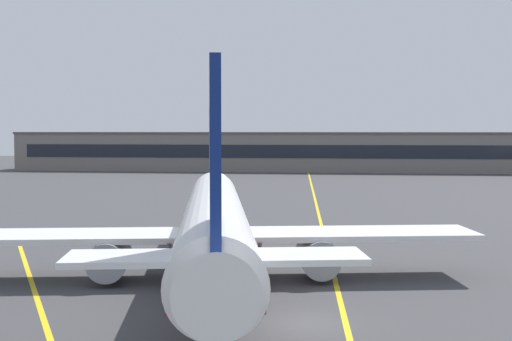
{
  "coord_description": "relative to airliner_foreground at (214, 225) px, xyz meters",
  "views": [
    {
      "loc": [
        1.68,
        -32.53,
        9.04
      ],
      "look_at": [
        -3.52,
        9.66,
        6.59
      ],
      "focal_mm": 49.41,
      "sensor_mm": 36.0,
      "label": 1
    }
  ],
  "objects": [
    {
      "name": "airliner_foreground",
      "position": [
        0.0,
        0.0,
        0.0
      ],
      "size": [
        32.34,
        41.29,
        11.65
      ],
      "color": "white",
      "rests_on": "ground"
    },
    {
      "name": "safety_cone_by_nose_gear",
      "position": [
        1.97,
        15.37,
        -3.11
      ],
      "size": [
        0.44,
        0.44,
        0.55
      ],
      "color": "orange",
      "rests_on": "ground"
    },
    {
      "name": "ground_plane",
      "position": [
        5.91,
        -8.72,
        -3.37
      ],
      "size": [
        400.0,
        400.0,
        0.0
      ],
      "primitive_type": "plane",
      "color": "#3D3D3F"
    },
    {
      "name": "taxiway_lead_in_stripe",
      "position": [
        -8.09,
        -6.72,
        -3.37
      ],
      "size": [
        28.69,
        52.98,
        0.01
      ],
      "primitive_type": "cube",
      "rotation": [
        0.0,
        0.0,
        0.49
      ],
      "color": "yellow",
      "rests_on": "ground"
    },
    {
      "name": "terminal_building",
      "position": [
        10.26,
        113.2,
        0.93
      ],
      "size": [
        150.59,
        12.4,
        8.58
      ],
      "color": "slate",
      "rests_on": "ground"
    },
    {
      "name": "taxiway_centreline",
      "position": [
        5.91,
        21.28,
        -3.37
      ],
      "size": [
        11.65,
        179.66,
        0.01
      ],
      "primitive_type": "cube",
      "rotation": [
        0.0,
        0.0,
        0.06
      ],
      "color": "yellow",
      "rests_on": "ground"
    }
  ]
}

